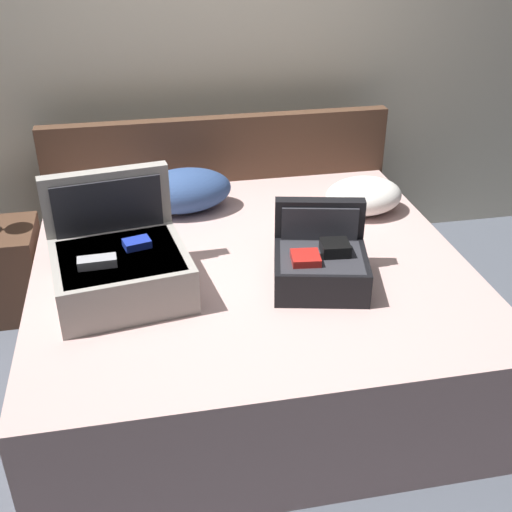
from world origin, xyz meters
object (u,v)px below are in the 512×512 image
Objects in this scene: bed at (250,311)px; pillow_near_headboard at (364,196)px; hard_case_large at (119,264)px; hard_case_medium at (320,262)px; pillow_center_head at (184,191)px.

bed is 0.85m from pillow_near_headboard.
hard_case_large reaches higher than pillow_near_headboard.
hard_case_medium reaches higher than pillow_center_head.
hard_case_large is 0.80m from pillow_center_head.
pillow_center_head is (0.33, 0.73, -0.02)m from hard_case_large.
hard_case_medium is at bearing -59.44° from pillow_center_head.
hard_case_large is 0.83m from hard_case_medium.
hard_case_medium is (0.25, -0.24, 0.38)m from bed.
bed is 3.21× the size of hard_case_large.
bed is 4.22× the size of hard_case_medium.
hard_case_large is (-0.57, -0.14, 0.40)m from bed.
bed is 0.74m from pillow_center_head.
hard_case_large is 1.49× the size of pillow_near_headboard.
hard_case_large is 1.20× the size of pillow_center_head.
pillow_center_head is at bearing 111.75° from bed.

